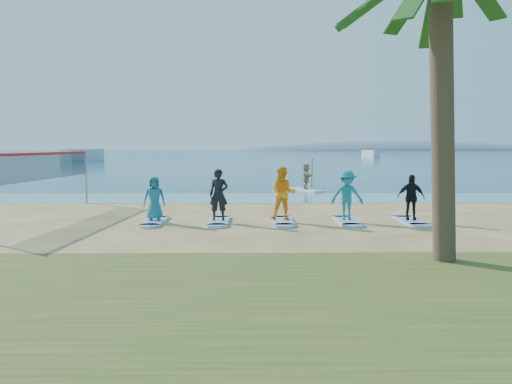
{
  "coord_description": "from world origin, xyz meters",
  "views": [
    {
      "loc": [
        1.14,
        -15.52,
        2.72
      ],
      "look_at": [
        1.35,
        2.0,
        1.1
      ],
      "focal_mm": 35.0,
      "sensor_mm": 36.0,
      "label": 1
    }
  ],
  "objects_px": {
    "paddleboarder": "(306,176)",
    "surfboard_1": "(219,221)",
    "surfboard_2": "(283,221)",
    "student_4": "(411,197)",
    "student_0": "(154,198)",
    "surfboard_0": "(155,221)",
    "student_2": "(283,193)",
    "surfboard_3": "(347,221)",
    "volleyball_net": "(38,167)",
    "paddleboard": "(306,190)",
    "student_3": "(347,195)",
    "boat_offshore_a": "(83,161)",
    "surfboard_4": "(410,221)",
    "boat_offshore_b": "(370,157)",
    "student_1": "(219,195)"
  },
  "relations": [
    {
      "from": "surfboard_3",
      "to": "volleyball_net",
      "type": "bearing_deg",
      "value": 172.1
    },
    {
      "from": "surfboard_2",
      "to": "student_2",
      "type": "distance_m",
      "value": 0.99
    },
    {
      "from": "volleyball_net",
      "to": "student_1",
      "type": "distance_m",
      "value": 7.27
    },
    {
      "from": "volleyball_net",
      "to": "student_0",
      "type": "distance_m",
      "value": 5.12
    },
    {
      "from": "student_2",
      "to": "student_3",
      "type": "distance_m",
      "value": 2.29
    },
    {
      "from": "student_4",
      "to": "boat_offshore_b",
      "type": "bearing_deg",
      "value": 87.66
    },
    {
      "from": "surfboard_1",
      "to": "student_4",
      "type": "xyz_separation_m",
      "value": [
        6.85,
        0.0,
        0.85
      ]
    },
    {
      "from": "volleyball_net",
      "to": "student_1",
      "type": "xyz_separation_m",
      "value": [
        7.03,
        -1.61,
        -0.9
      ]
    },
    {
      "from": "student_0",
      "to": "surfboard_3",
      "type": "xyz_separation_m",
      "value": [
        6.85,
        0.0,
        -0.82
      ]
    },
    {
      "from": "surfboard_2",
      "to": "student_1",
      "type": "bearing_deg",
      "value": 180.0
    },
    {
      "from": "boat_offshore_a",
      "to": "student_1",
      "type": "relative_size",
      "value": 4.84
    },
    {
      "from": "student_3",
      "to": "surfboard_4",
      "type": "bearing_deg",
      "value": 3.27
    },
    {
      "from": "volleyball_net",
      "to": "surfboard_3",
      "type": "distance_m",
      "value": 11.86
    },
    {
      "from": "paddleboarder",
      "to": "surfboard_1",
      "type": "relative_size",
      "value": 0.7
    },
    {
      "from": "volleyball_net",
      "to": "paddleboard",
      "type": "height_order",
      "value": "volleyball_net"
    },
    {
      "from": "surfboard_0",
      "to": "surfboard_3",
      "type": "height_order",
      "value": "same"
    },
    {
      "from": "surfboard_2",
      "to": "student_3",
      "type": "relative_size",
      "value": 1.25
    },
    {
      "from": "student_0",
      "to": "surfboard_3",
      "type": "height_order",
      "value": "student_0"
    },
    {
      "from": "surfboard_2",
      "to": "student_2",
      "type": "bearing_deg",
      "value": 0.0
    },
    {
      "from": "paddleboarder",
      "to": "student_4",
      "type": "height_order",
      "value": "student_4"
    },
    {
      "from": "boat_offshore_a",
      "to": "surfboard_4",
      "type": "relative_size",
      "value": 4.01
    },
    {
      "from": "student_1",
      "to": "student_4",
      "type": "bearing_deg",
      "value": 1.23
    },
    {
      "from": "paddleboarder",
      "to": "surfboard_3",
      "type": "relative_size",
      "value": 0.7
    },
    {
      "from": "volleyball_net",
      "to": "surfboard_1",
      "type": "height_order",
      "value": "volleyball_net"
    },
    {
      "from": "surfboard_0",
      "to": "surfboard_2",
      "type": "bearing_deg",
      "value": 0.0
    },
    {
      "from": "boat_offshore_a",
      "to": "student_3",
      "type": "distance_m",
      "value": 80.19
    },
    {
      "from": "surfboard_0",
      "to": "student_2",
      "type": "distance_m",
      "value": 4.68
    },
    {
      "from": "paddleboard",
      "to": "surfboard_3",
      "type": "bearing_deg",
      "value": -113.68
    },
    {
      "from": "boat_offshore_b",
      "to": "surfboard_0",
      "type": "distance_m",
      "value": 110.74
    },
    {
      "from": "boat_offshore_a",
      "to": "student_3",
      "type": "height_order",
      "value": "student_3"
    },
    {
      "from": "paddleboard",
      "to": "student_4",
      "type": "height_order",
      "value": "student_4"
    },
    {
      "from": "surfboard_0",
      "to": "student_4",
      "type": "height_order",
      "value": "student_4"
    },
    {
      "from": "boat_offshore_b",
      "to": "surfboard_2",
      "type": "xyz_separation_m",
      "value": [
        -28.63,
        -105.65,
        0.04
      ]
    },
    {
      "from": "surfboard_2",
      "to": "surfboard_4",
      "type": "distance_m",
      "value": 4.57
    },
    {
      "from": "paddleboard",
      "to": "student_1",
      "type": "xyz_separation_m",
      "value": [
        -4.52,
        -12.51,
        0.94
      ]
    },
    {
      "from": "surfboard_1",
      "to": "surfboard_2",
      "type": "xyz_separation_m",
      "value": [
        2.28,
        0.0,
        0.0
      ]
    },
    {
      "from": "student_1",
      "to": "boat_offshore_a",
      "type": "bearing_deg",
      "value": 112.97
    },
    {
      "from": "paddleboard",
      "to": "surfboard_0",
      "type": "height_order",
      "value": "paddleboard"
    },
    {
      "from": "paddleboard",
      "to": "boat_offshore_a",
      "type": "relative_size",
      "value": 0.34
    },
    {
      "from": "boat_offshore_a",
      "to": "student_0",
      "type": "relative_size",
      "value": 5.66
    },
    {
      "from": "student_4",
      "to": "student_0",
      "type": "bearing_deg",
      "value": -169.51
    },
    {
      "from": "student_3",
      "to": "boat_offshore_b",
      "type": "bearing_deg",
      "value": 79.26
    },
    {
      "from": "surfboard_2",
      "to": "student_4",
      "type": "relative_size",
      "value": 1.36
    },
    {
      "from": "volleyball_net",
      "to": "paddleboarder",
      "type": "height_order",
      "value": "volleyball_net"
    },
    {
      "from": "student_1",
      "to": "surfboard_2",
      "type": "bearing_deg",
      "value": 1.23
    },
    {
      "from": "paddleboard",
      "to": "student_0",
      "type": "height_order",
      "value": "student_0"
    },
    {
      "from": "boat_offshore_a",
      "to": "student_4",
      "type": "height_order",
      "value": "student_4"
    },
    {
      "from": "student_1",
      "to": "surfboard_0",
      "type": "bearing_deg",
      "value": -178.77
    },
    {
      "from": "volleyball_net",
      "to": "surfboard_4",
      "type": "xyz_separation_m",
      "value": [
        13.89,
        -1.61,
        -1.86
      ]
    },
    {
      "from": "paddleboarder",
      "to": "student_3",
      "type": "relative_size",
      "value": 0.87
    }
  ]
}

